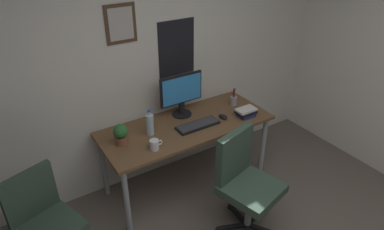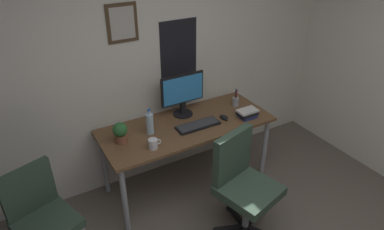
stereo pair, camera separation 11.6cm
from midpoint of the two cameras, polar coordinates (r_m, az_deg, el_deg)
name	(u,v)px [view 1 (the left image)]	position (r m, az deg, el deg)	size (l,w,h in m)	color
wall_back	(146,59)	(3.36, -8.71, 9.17)	(4.40, 0.10, 2.60)	silver
desk	(187,131)	(3.38, -1.89, -2.63)	(1.69, 0.70, 0.73)	brown
office_chair	(244,179)	(3.01, 7.55, -10.47)	(0.58, 0.58, 0.95)	#334738
side_chair	(43,219)	(2.94, -24.53, -15.41)	(0.53, 0.53, 0.88)	#334738
monitor	(181,93)	(3.40, -2.76, 3.61)	(0.46, 0.20, 0.43)	black
keyboard	(198,125)	(3.30, -0.04, -1.70)	(0.43, 0.15, 0.03)	black
computer_mouse	(223,117)	(3.44, 4.23, -0.27)	(0.06, 0.11, 0.04)	black
water_bottle	(150,124)	(3.17, -8.03, -1.52)	(0.07, 0.07, 0.25)	silver
coffee_mug_near	(155,145)	(2.99, -7.33, -4.92)	(0.12, 0.08, 0.09)	white
potted_plant	(121,134)	(3.08, -12.80, -3.03)	(0.13, 0.13, 0.19)	brown
pen_cup	(234,100)	(3.69, 6.02, 2.43)	(0.07, 0.07, 0.20)	#9EA0A5
book_stack_left	(246,112)	(3.50, 8.03, 0.45)	(0.21, 0.14, 0.08)	navy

